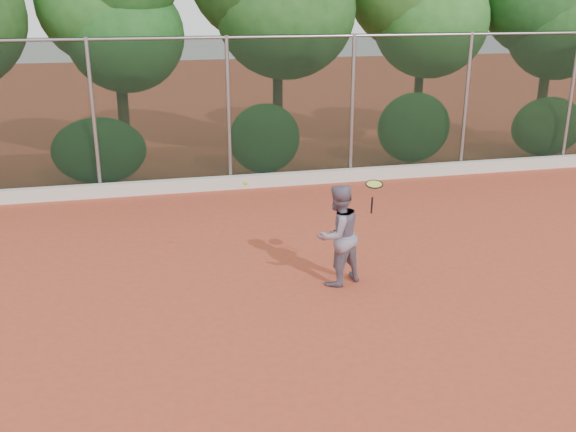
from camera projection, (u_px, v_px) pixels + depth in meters
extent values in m
plane|color=#AD4229|center=(304.00, 324.00, 8.92)|extent=(80.00, 80.00, 0.00)
cube|color=silver|center=(232.00, 182.00, 15.15)|extent=(24.00, 0.20, 0.30)
imported|color=slate|center=(338.00, 235.00, 9.93)|extent=(0.97, 0.88, 1.62)
cube|color=black|center=(229.00, 114.00, 14.80)|extent=(24.00, 0.01, 3.50)
cylinder|color=gray|center=(226.00, 37.00, 14.25)|extent=(24.00, 0.06, 0.06)
cylinder|color=gray|center=(94.00, 119.00, 14.15)|extent=(0.09, 0.09, 3.50)
cylinder|color=gray|center=(229.00, 114.00, 14.80)|extent=(0.09, 0.09, 3.50)
cylinder|color=gray|center=(352.00, 109.00, 15.45)|extent=(0.09, 0.09, 3.50)
cylinder|color=gray|center=(466.00, 104.00, 16.10)|extent=(0.09, 0.09, 3.50)
cylinder|color=gray|center=(570.00, 100.00, 16.74)|extent=(0.09, 0.09, 3.50)
cylinder|color=#3C2717|center=(124.00, 124.00, 16.57)|extent=(0.28, 0.28, 2.40)
ellipsoid|color=#1C511B|center=(125.00, 36.00, 15.81)|extent=(2.90, 2.40, 2.80)
ellipsoid|color=#246021|center=(102.00, 1.00, 15.72)|extent=(3.20, 2.70, 3.10)
cylinder|color=#3B2416|center=(278.00, 108.00, 17.07)|extent=(0.26, 0.26, 3.00)
ellipsoid|color=#34712B|center=(286.00, 10.00, 16.21)|extent=(3.60, 3.00, 3.50)
cylinder|color=#402818|center=(417.00, 107.00, 18.19)|extent=(0.24, 0.24, 2.70)
ellipsoid|color=#266221|center=(431.00, 20.00, 17.38)|extent=(3.20, 2.70, 3.10)
cylinder|color=#452F1A|center=(541.00, 108.00, 18.65)|extent=(0.28, 0.28, 2.50)
ellipsoid|color=#2A5F24|center=(560.00, 27.00, 17.87)|extent=(3.00, 2.50, 2.90)
ellipsoid|color=#266426|center=(99.00, 151.00, 15.18)|extent=(2.20, 1.16, 1.60)
ellipsoid|color=#2B6F2A|center=(265.00, 139.00, 16.01)|extent=(1.80, 1.04, 1.76)
ellipsoid|color=#31742C|center=(414.00, 128.00, 16.84)|extent=(2.00, 1.10, 1.84)
ellipsoid|color=#39722B|center=(548.00, 127.00, 17.76)|extent=(2.16, 1.12, 1.64)
cylinder|color=black|center=(372.00, 205.00, 9.74)|extent=(0.05, 0.09, 0.28)
torus|color=black|center=(374.00, 184.00, 9.57)|extent=(0.33, 0.33, 0.08)
cylinder|color=#C9DB40|center=(374.00, 184.00, 9.57)|extent=(0.28, 0.28, 0.05)
sphere|color=#B4D22F|center=(246.00, 183.00, 9.51)|extent=(0.07, 0.07, 0.07)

